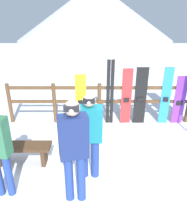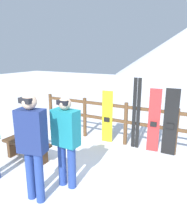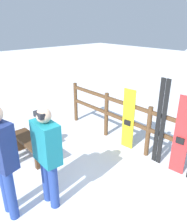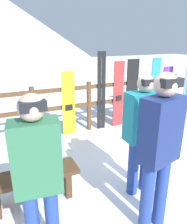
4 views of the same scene
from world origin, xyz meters
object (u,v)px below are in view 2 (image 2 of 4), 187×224
at_px(snowboard_yellow, 107,117).
at_px(snowboard_red, 154,121).
at_px(person_navy, 32,141).
at_px(snowboard_black_stripe, 170,123).
at_px(person_teal, 66,137).
at_px(ski_pair_black, 136,114).
at_px(bench, 27,147).

distance_m(snowboard_yellow, snowboard_red, 1.24).
xyz_separation_m(person_navy, snowboard_black_stripe, (1.56, 2.78, -0.25)).
bearing_deg(person_teal, snowboard_red, 66.47).
bearing_deg(person_navy, snowboard_yellow, 90.99).
bearing_deg(person_navy, person_teal, 68.74).
distance_m(ski_pair_black, snowboard_red, 0.46).
height_order(person_teal, ski_pair_black, ski_pair_black).
bearing_deg(person_teal, snowboard_black_stripe, 58.77).
relative_size(person_navy, ski_pair_black, 0.99).
height_order(snowboard_yellow, snowboard_black_stripe, snowboard_black_stripe).
xyz_separation_m(snowboard_yellow, snowboard_red, (1.23, 0.00, 0.08)).
distance_m(person_navy, snowboard_yellow, 2.80).
bearing_deg(snowboard_yellow, snowboard_black_stripe, 0.01).
bearing_deg(snowboard_yellow, snowboard_red, 0.01).
bearing_deg(person_teal, bench, 164.61).
relative_size(ski_pair_black, snowboard_black_stripe, 1.12).
distance_m(bench, person_navy, 1.66).
bearing_deg(snowboard_red, snowboard_black_stripe, 0.00).
bearing_deg(ski_pair_black, snowboard_black_stripe, -0.23).
height_order(person_teal, person_navy, person_navy).
height_order(person_navy, snowboard_yellow, person_navy).
bearing_deg(snowboard_red, ski_pair_black, 179.57).
relative_size(bench, person_navy, 0.67).
height_order(person_navy, snowboard_red, person_navy).
height_order(person_navy, ski_pair_black, ski_pair_black).
bearing_deg(ski_pair_black, person_teal, -103.14).
distance_m(person_navy, snowboard_black_stripe, 3.20).
bearing_deg(snowboard_red, snowboard_yellow, -179.99).
relative_size(snowboard_red, snowboard_black_stripe, 0.98).
relative_size(bench, snowboard_black_stripe, 0.75).
relative_size(person_teal, person_navy, 0.93).
relative_size(person_teal, ski_pair_black, 0.92).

